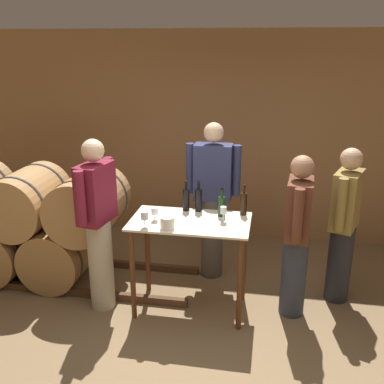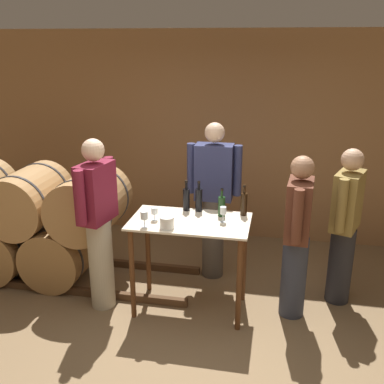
{
  "view_description": "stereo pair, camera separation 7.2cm",
  "coord_description": "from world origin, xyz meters",
  "px_view_note": "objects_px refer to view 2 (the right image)",
  "views": [
    {
      "loc": [
        0.59,
        -3.11,
        2.55
      ],
      "look_at": [
        -0.12,
        0.84,
        1.2
      ],
      "focal_mm": 42.0,
      "sensor_mm": 36.0,
      "label": 1
    },
    {
      "loc": [
        0.66,
        -3.1,
        2.55
      ],
      "look_at": [
        -0.12,
        0.84,
        1.2
      ],
      "focal_mm": 42.0,
      "sensor_mm": 36.0,
      "label": 2
    }
  ],
  "objects_px": {
    "ice_bucket": "(167,223)",
    "person_host": "(345,224)",
    "wine_glass_near_right": "(223,211)",
    "wine_bottle_center": "(222,206)",
    "person_visitor_near_door": "(297,235)",
    "wine_bottle_far_left": "(186,199)",
    "wine_bottle_left": "(199,199)",
    "wine_glass_near_left": "(144,216)",
    "person_visitor_with_scarf": "(214,198)",
    "wine_glass_near_center": "(155,211)",
    "wine_bottle_right": "(244,203)",
    "person_visitor_bearded": "(98,222)"
  },
  "relations": [
    {
      "from": "wine_bottle_center",
      "to": "wine_glass_near_center",
      "type": "bearing_deg",
      "value": -159.64
    },
    {
      "from": "wine_glass_near_left",
      "to": "person_visitor_near_door",
      "type": "bearing_deg",
      "value": 13.68
    },
    {
      "from": "ice_bucket",
      "to": "person_visitor_with_scarf",
      "type": "bearing_deg",
      "value": 73.15
    },
    {
      "from": "wine_bottle_right",
      "to": "person_visitor_bearded",
      "type": "xyz_separation_m",
      "value": [
        -1.35,
        -0.36,
        -0.16
      ]
    },
    {
      "from": "wine_glass_near_right",
      "to": "wine_glass_near_left",
      "type": "bearing_deg",
      "value": -159.35
    },
    {
      "from": "person_visitor_with_scarf",
      "to": "wine_bottle_center",
      "type": "bearing_deg",
      "value": -73.9
    },
    {
      "from": "person_visitor_with_scarf",
      "to": "wine_bottle_left",
      "type": "bearing_deg",
      "value": -100.08
    },
    {
      "from": "wine_glass_near_right",
      "to": "ice_bucket",
      "type": "xyz_separation_m",
      "value": [
        -0.48,
        -0.24,
        -0.05
      ]
    },
    {
      "from": "wine_glass_near_right",
      "to": "person_visitor_near_door",
      "type": "relative_size",
      "value": 0.09
    },
    {
      "from": "wine_bottle_far_left",
      "to": "wine_bottle_center",
      "type": "height_order",
      "value": "wine_bottle_far_left"
    },
    {
      "from": "wine_bottle_right",
      "to": "wine_glass_near_right",
      "type": "bearing_deg",
      "value": -128.19
    },
    {
      "from": "wine_bottle_right",
      "to": "person_host",
      "type": "xyz_separation_m",
      "value": [
        0.98,
        0.2,
        -0.22
      ]
    },
    {
      "from": "wine_glass_near_right",
      "to": "person_host",
      "type": "xyz_separation_m",
      "value": [
        1.15,
        0.42,
        -0.21
      ]
    },
    {
      "from": "person_host",
      "to": "person_visitor_near_door",
      "type": "bearing_deg",
      "value": -143.65
    },
    {
      "from": "wine_bottle_left",
      "to": "wine_glass_near_right",
      "type": "xyz_separation_m",
      "value": [
        0.27,
        -0.24,
        -0.01
      ]
    },
    {
      "from": "person_host",
      "to": "person_visitor_bearded",
      "type": "xyz_separation_m",
      "value": [
        -2.33,
        -0.56,
        0.06
      ]
    },
    {
      "from": "wine_glass_near_right",
      "to": "person_visitor_near_door",
      "type": "distance_m",
      "value": 0.72
    },
    {
      "from": "person_visitor_bearded",
      "to": "person_visitor_near_door",
      "type": "distance_m",
      "value": 1.88
    },
    {
      "from": "wine_bottle_right",
      "to": "person_visitor_with_scarf",
      "type": "xyz_separation_m",
      "value": [
        -0.36,
        0.48,
        -0.14
      ]
    },
    {
      "from": "wine_bottle_left",
      "to": "person_visitor_bearded",
      "type": "distance_m",
      "value": 1.0
    },
    {
      "from": "person_host",
      "to": "wine_glass_near_left",
      "type": "bearing_deg",
      "value": -159.77
    },
    {
      "from": "wine_glass_near_center",
      "to": "person_visitor_with_scarf",
      "type": "xyz_separation_m",
      "value": [
        0.45,
        0.77,
        -0.1
      ]
    },
    {
      "from": "wine_bottle_center",
      "to": "ice_bucket",
      "type": "relative_size",
      "value": 2.17
    },
    {
      "from": "wine_bottle_far_left",
      "to": "wine_glass_near_center",
      "type": "xyz_separation_m",
      "value": [
        -0.24,
        -0.31,
        -0.03
      ]
    },
    {
      "from": "wine_glass_near_left",
      "to": "wine_bottle_right",
      "type": "bearing_deg",
      "value": 29.12
    },
    {
      "from": "wine_bottle_left",
      "to": "wine_glass_near_right",
      "type": "relative_size",
      "value": 2.08
    },
    {
      "from": "wine_bottle_far_left",
      "to": "person_visitor_near_door",
      "type": "height_order",
      "value": "person_visitor_near_door"
    },
    {
      "from": "wine_glass_near_left",
      "to": "person_visitor_with_scarf",
      "type": "distance_m",
      "value": 1.08
    },
    {
      "from": "wine_bottle_right",
      "to": "person_visitor_bearded",
      "type": "relative_size",
      "value": 0.18
    },
    {
      "from": "wine_bottle_left",
      "to": "person_host",
      "type": "bearing_deg",
      "value": 7.13
    },
    {
      "from": "wine_glass_near_right",
      "to": "person_visitor_near_door",
      "type": "height_order",
      "value": "person_visitor_near_door"
    },
    {
      "from": "person_host",
      "to": "person_visitor_bearded",
      "type": "distance_m",
      "value": 2.4
    },
    {
      "from": "wine_glass_near_right",
      "to": "ice_bucket",
      "type": "bearing_deg",
      "value": -153.07
    },
    {
      "from": "person_visitor_bearded",
      "to": "person_visitor_near_door",
      "type": "xyz_separation_m",
      "value": [
        1.87,
        0.21,
        -0.07
      ]
    },
    {
      "from": "wine_bottle_center",
      "to": "person_host",
      "type": "height_order",
      "value": "person_host"
    },
    {
      "from": "person_visitor_with_scarf",
      "to": "person_visitor_near_door",
      "type": "bearing_deg",
      "value": -35.26
    },
    {
      "from": "wine_glass_near_right",
      "to": "person_visitor_near_door",
      "type": "xyz_separation_m",
      "value": [
        0.69,
        0.08,
        -0.21
      ]
    },
    {
      "from": "wine_bottle_far_left",
      "to": "wine_glass_near_right",
      "type": "height_order",
      "value": "wine_bottle_far_left"
    },
    {
      "from": "person_visitor_with_scarf",
      "to": "person_visitor_bearded",
      "type": "xyz_separation_m",
      "value": [
        -0.99,
        -0.84,
        -0.02
      ]
    },
    {
      "from": "wine_bottle_far_left",
      "to": "ice_bucket",
      "type": "distance_m",
      "value": 0.49
    },
    {
      "from": "wine_bottle_far_left",
      "to": "wine_bottle_left",
      "type": "height_order",
      "value": "wine_bottle_left"
    },
    {
      "from": "wine_bottle_left",
      "to": "wine_bottle_center",
      "type": "distance_m",
      "value": 0.26
    },
    {
      "from": "person_visitor_with_scarf",
      "to": "wine_glass_near_right",
      "type": "bearing_deg",
      "value": -74.53
    },
    {
      "from": "ice_bucket",
      "to": "person_host",
      "type": "xyz_separation_m",
      "value": [
        1.63,
        0.66,
        -0.16
      ]
    },
    {
      "from": "wine_bottle_right",
      "to": "wine_bottle_far_left",
      "type": "bearing_deg",
      "value": 177.98
    },
    {
      "from": "wine_bottle_right",
      "to": "ice_bucket",
      "type": "distance_m",
      "value": 0.8
    },
    {
      "from": "wine_bottle_left",
      "to": "person_visitor_with_scarf",
      "type": "distance_m",
      "value": 0.48
    },
    {
      "from": "wine_bottle_far_left",
      "to": "person_visitor_with_scarf",
      "type": "distance_m",
      "value": 0.52
    },
    {
      "from": "wine_bottle_right",
      "to": "person_visitor_with_scarf",
      "type": "bearing_deg",
      "value": 127.38
    },
    {
      "from": "person_host",
      "to": "wine_bottle_left",
      "type": "bearing_deg",
      "value": -172.87
    }
  ]
}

